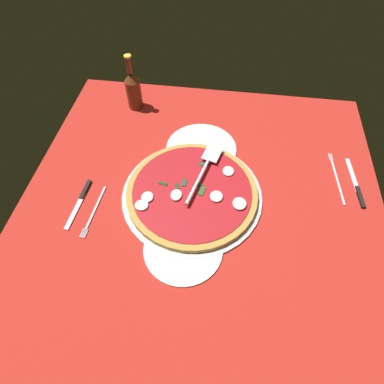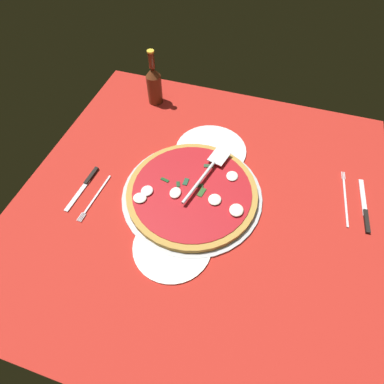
# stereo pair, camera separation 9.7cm
# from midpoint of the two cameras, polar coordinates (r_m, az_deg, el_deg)

# --- Properties ---
(ground_plane) EXTENTS (1.12, 1.12, 0.01)m
(ground_plane) POSITION_cam_midpoint_polar(r_m,az_deg,el_deg) (0.98, 4.37, -1.93)
(ground_plane) COLOR #AC231B
(pizza_pan) EXTENTS (0.44, 0.44, 0.01)m
(pizza_pan) POSITION_cam_midpoint_polar(r_m,az_deg,el_deg) (0.98, 2.82, -0.73)
(pizza_pan) COLOR #B1B4B8
(pizza_pan) RESTS_ON ground_plane
(dinner_plate_left) EXTENTS (0.22, 0.22, 0.01)m
(dinner_plate_left) POSITION_cam_midpoint_polar(r_m,az_deg,el_deg) (0.89, -0.45, -10.10)
(dinner_plate_left) COLOR white
(dinner_plate_left) RESTS_ON ground_plane
(dinner_plate_right) EXTENTS (0.25, 0.25, 0.01)m
(dinner_plate_right) POSITION_cam_midpoint_polar(r_m,az_deg,el_deg) (1.11, 5.96, 7.42)
(dinner_plate_right) COLOR silver
(dinner_plate_right) RESTS_ON ground_plane
(pizza) EXTENTS (0.41, 0.41, 0.03)m
(pizza) POSITION_cam_midpoint_polar(r_m,az_deg,el_deg) (0.97, 2.87, -0.22)
(pizza) COLOR #B1863A
(pizza) RESTS_ON pizza_pan
(pizza_server) EXTENTS (0.26, 0.09, 0.01)m
(pizza_server) POSITION_cam_midpoint_polar(r_m,az_deg,el_deg) (0.99, 5.57, 3.51)
(pizza_server) COLOR silver
(pizza_server) RESTS_ON pizza
(place_setting_near) EXTENTS (0.22, 0.14, 0.01)m
(place_setting_near) POSITION_cam_midpoint_polar(r_m,az_deg,el_deg) (1.11, 29.81, -2.18)
(place_setting_near) COLOR white
(place_setting_near) RESTS_ON ground_plane
(place_setting_far) EXTENTS (0.20, 0.13, 0.01)m
(place_setting_far) POSITION_cam_midpoint_polar(r_m,az_deg,el_deg) (1.03, -15.56, -0.06)
(place_setting_far) COLOR white
(place_setting_far) RESTS_ON ground_plane
(beer_bottle) EXTENTS (0.06, 0.06, 0.22)m
(beer_bottle) POSITION_cam_midpoint_polar(r_m,az_deg,el_deg) (1.27, -4.64, 18.88)
(beer_bottle) COLOR #5B2D17
(beer_bottle) RESTS_ON ground_plane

